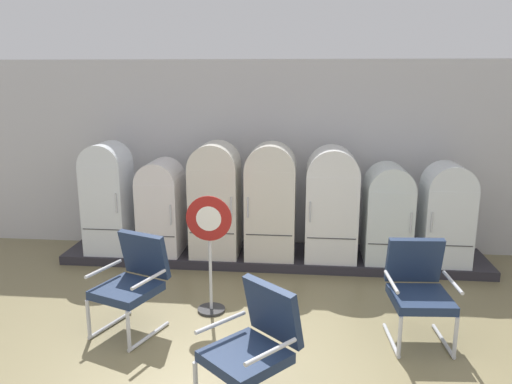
{
  "coord_description": "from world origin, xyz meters",
  "views": [
    {
      "loc": [
        0.44,
        -3.89,
        2.7
      ],
      "look_at": [
        -0.22,
        2.75,
        1.1
      ],
      "focal_mm": 35.16,
      "sensor_mm": 36.0,
      "label": 1
    }
  ],
  "objects_px": {
    "refrigerator_3": "(271,198)",
    "refrigerator_5": "(388,210)",
    "refrigerator_2": "(215,196)",
    "refrigerator_6": "(446,211)",
    "armchair_right": "(418,286)",
    "refrigerator_0": "(108,194)",
    "refrigerator_1": "(161,204)",
    "armchair_center": "(254,342)",
    "sign_stand": "(210,254)",
    "armchair_left": "(133,279)",
    "refrigerator_4": "(331,200)"
  },
  "relations": [
    {
      "from": "refrigerator_3",
      "to": "refrigerator_5",
      "type": "xyz_separation_m",
      "value": [
        1.62,
        0.04,
        -0.15
      ]
    },
    {
      "from": "refrigerator_2",
      "to": "refrigerator_6",
      "type": "bearing_deg",
      "value": -0.43
    },
    {
      "from": "refrigerator_3",
      "to": "armchair_right",
      "type": "distance_m",
      "value": 2.54
    },
    {
      "from": "refrigerator_0",
      "to": "refrigerator_6",
      "type": "height_order",
      "value": "refrigerator_0"
    },
    {
      "from": "refrigerator_1",
      "to": "armchair_right",
      "type": "bearing_deg",
      "value": -30.69
    },
    {
      "from": "armchair_center",
      "to": "sign_stand",
      "type": "xyz_separation_m",
      "value": [
        -0.67,
        1.6,
        0.14
      ]
    },
    {
      "from": "armchair_left",
      "to": "armchair_right",
      "type": "distance_m",
      "value": 2.97
    },
    {
      "from": "refrigerator_0",
      "to": "refrigerator_1",
      "type": "distance_m",
      "value": 0.79
    },
    {
      "from": "refrigerator_1",
      "to": "refrigerator_3",
      "type": "height_order",
      "value": "refrigerator_3"
    },
    {
      "from": "refrigerator_2",
      "to": "armchair_right",
      "type": "xyz_separation_m",
      "value": [
        2.44,
        -1.9,
        -0.42
      ]
    },
    {
      "from": "refrigerator_3",
      "to": "armchair_right",
      "type": "xyz_separation_m",
      "value": [
        1.65,
        -1.88,
        -0.42
      ]
    },
    {
      "from": "armchair_right",
      "to": "sign_stand",
      "type": "height_order",
      "value": "sign_stand"
    },
    {
      "from": "refrigerator_3",
      "to": "armchair_left",
      "type": "distance_m",
      "value": 2.42
    },
    {
      "from": "refrigerator_0",
      "to": "armchair_center",
      "type": "xyz_separation_m",
      "value": [
        2.46,
        -3.14,
        -0.41
      ]
    },
    {
      "from": "refrigerator_0",
      "to": "refrigerator_3",
      "type": "xyz_separation_m",
      "value": [
        2.36,
        -0.01,
        0.01
      ]
    },
    {
      "from": "armchair_right",
      "to": "refrigerator_3",
      "type": "bearing_deg",
      "value": 131.27
    },
    {
      "from": "refrigerator_4",
      "to": "armchair_right",
      "type": "relative_size",
      "value": 1.53
    },
    {
      "from": "refrigerator_1",
      "to": "sign_stand",
      "type": "bearing_deg",
      "value": -57.25
    },
    {
      "from": "refrigerator_3",
      "to": "armchair_left",
      "type": "bearing_deg",
      "value": -123.61
    },
    {
      "from": "refrigerator_5",
      "to": "armchair_right",
      "type": "height_order",
      "value": "refrigerator_5"
    },
    {
      "from": "refrigerator_3",
      "to": "refrigerator_6",
      "type": "xyz_separation_m",
      "value": [
        2.39,
        0.0,
        -0.13
      ]
    },
    {
      "from": "refrigerator_6",
      "to": "armchair_left",
      "type": "height_order",
      "value": "refrigerator_6"
    },
    {
      "from": "refrigerator_2",
      "to": "armchair_left",
      "type": "distance_m",
      "value": 2.12
    },
    {
      "from": "refrigerator_6",
      "to": "refrigerator_3",
      "type": "bearing_deg",
      "value": -179.97
    },
    {
      "from": "armchair_center",
      "to": "sign_stand",
      "type": "bearing_deg",
      "value": 112.74
    },
    {
      "from": "refrigerator_1",
      "to": "refrigerator_2",
      "type": "height_order",
      "value": "refrigerator_2"
    },
    {
      "from": "refrigerator_1",
      "to": "refrigerator_4",
      "type": "distance_m",
      "value": 2.43
    },
    {
      "from": "armchair_left",
      "to": "refrigerator_1",
      "type": "bearing_deg",
      "value": 97.49
    },
    {
      "from": "refrigerator_1",
      "to": "armchair_left",
      "type": "relative_size",
      "value": 1.32
    },
    {
      "from": "refrigerator_6",
      "to": "sign_stand",
      "type": "bearing_deg",
      "value": -152.79
    },
    {
      "from": "armchair_center",
      "to": "armchair_right",
      "type": "bearing_deg",
      "value": 38.74
    },
    {
      "from": "refrigerator_4",
      "to": "refrigerator_1",
      "type": "bearing_deg",
      "value": -179.8
    },
    {
      "from": "refrigerator_3",
      "to": "refrigerator_6",
      "type": "height_order",
      "value": "refrigerator_3"
    },
    {
      "from": "refrigerator_1",
      "to": "armchair_right",
      "type": "distance_m",
      "value": 3.77
    },
    {
      "from": "refrigerator_3",
      "to": "refrigerator_1",
      "type": "bearing_deg",
      "value": 178.56
    },
    {
      "from": "armchair_right",
      "to": "refrigerator_4",
      "type": "bearing_deg",
      "value": 112.65
    },
    {
      "from": "refrigerator_6",
      "to": "armchair_left",
      "type": "xyz_separation_m",
      "value": [
        -3.71,
        -1.98,
        -0.29
      ]
    },
    {
      "from": "armchair_left",
      "to": "refrigerator_5",
      "type": "bearing_deg",
      "value": 34.61
    },
    {
      "from": "armchair_left",
      "to": "armchair_right",
      "type": "relative_size",
      "value": 1.0
    },
    {
      "from": "refrigerator_5",
      "to": "armchair_right",
      "type": "bearing_deg",
      "value": -89.11
    },
    {
      "from": "refrigerator_3",
      "to": "armchair_center",
      "type": "relative_size",
      "value": 1.58
    },
    {
      "from": "refrigerator_0",
      "to": "refrigerator_3",
      "type": "height_order",
      "value": "refrigerator_3"
    },
    {
      "from": "refrigerator_5",
      "to": "armchair_left",
      "type": "bearing_deg",
      "value": -145.39
    },
    {
      "from": "refrigerator_0",
      "to": "refrigerator_2",
      "type": "distance_m",
      "value": 1.57
    },
    {
      "from": "refrigerator_5",
      "to": "refrigerator_1",
      "type": "bearing_deg",
      "value": -179.92
    },
    {
      "from": "refrigerator_0",
      "to": "refrigerator_6",
      "type": "bearing_deg",
      "value": -0.11
    },
    {
      "from": "refrigerator_0",
      "to": "refrigerator_3",
      "type": "distance_m",
      "value": 2.36
    },
    {
      "from": "armchair_left",
      "to": "sign_stand",
      "type": "relative_size",
      "value": 0.75
    },
    {
      "from": "refrigerator_0",
      "to": "refrigerator_3",
      "type": "bearing_deg",
      "value": -0.25
    },
    {
      "from": "armchair_right",
      "to": "refrigerator_2",
      "type": "bearing_deg",
      "value": 142.01
    }
  ]
}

